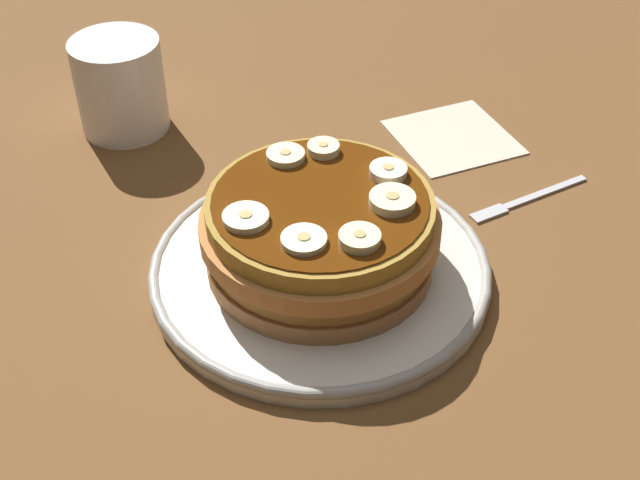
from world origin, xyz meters
The scene contains 13 objects.
ground_plane centered at (0.00, 0.00, -1.50)cm, with size 140.00×140.00×3.00cm, color brown.
plate centered at (0.00, 0.00, 0.87)cm, with size 27.66×27.66×1.62cm.
pancake_stack centered at (0.03, -0.01, 4.60)cm, with size 19.27×18.87×6.53cm.
banana_slice_0 centered at (-4.43, 2.69, 8.03)cm, with size 3.35×3.35×0.70cm.
banana_slice_1 centered at (6.07, -2.30, 8.15)cm, with size 2.66×2.66×0.93cm.
banana_slice_2 centered at (-2.24, -4.99, 8.17)cm, with size 3.55×3.55×0.98cm.
banana_slice_3 centered at (1.40, -6.12, 8.15)cm, with size 3.01×3.01×0.94cm.
banana_slice_4 centered at (-0.71, 5.99, 8.07)cm, with size 3.48×3.48×0.78cm.
banana_slice_5 centered at (-5.69, -1.09, 8.17)cm, with size 3.07×3.07×0.97cm.
banana_slice_6 centered at (6.15, 0.89, 8.08)cm, with size 3.14×3.14×0.81cm.
coffee_mug centered at (28.37, 11.59, 4.88)cm, with size 12.48×8.81×9.48cm.
napkin centered at (15.47, -19.23, 0.15)cm, with size 11.00×11.00×0.30cm, color beige.
fork centered at (3.75, -20.72, 0.25)cm, with size 3.41×12.95×0.50cm.
Camera 1 is at (-48.95, 16.24, 46.79)cm, focal length 47.73 mm.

